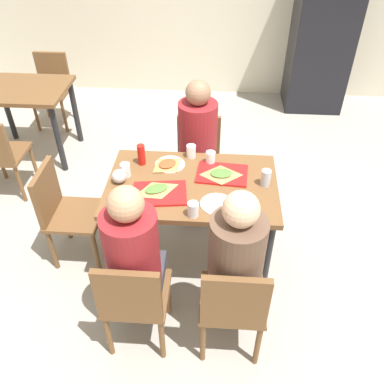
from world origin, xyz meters
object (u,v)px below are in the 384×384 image
at_px(chair_near_left, 134,298).
at_px(chair_left_end, 63,208).
at_px(tray_red_far, 222,174).
at_px(drink_fridge, 323,32).
at_px(pizza_slice_b, 221,174).
at_px(background_chair_far, 52,84).
at_px(person_far_side, 197,141).
at_px(person_in_red, 134,253).
at_px(plastic_cup_d, 211,158).
at_px(paper_plate_near_edge, 217,204).
at_px(background_table, 25,100).
at_px(chair_far_side, 198,156).
at_px(paper_plate_center, 170,164).
at_px(plastic_cup_a, 191,151).
at_px(pizza_slice_c, 167,164).
at_px(tray_red_near, 160,193).
at_px(person_in_brown_jacket, 235,258).
at_px(condiment_bottle, 141,155).
at_px(foil_bundle, 119,176).
at_px(plastic_cup_b, 193,209).
at_px(pizza_slice_a, 157,189).
at_px(chair_near_right, 233,304).
at_px(soda_can, 266,178).
at_px(plastic_cup_c, 126,170).
at_px(main_table, 192,195).

bearing_deg(chair_near_left, chair_left_end, 131.47).
bearing_deg(tray_red_far, drink_fridge, 66.90).
xyz_separation_m(pizza_slice_b, background_chair_far, (-2.02, 2.08, -0.32)).
distance_m(chair_near_left, person_far_side, 1.46).
bearing_deg(person_in_red, plastic_cup_d, 64.73).
relative_size(paper_plate_near_edge, background_table, 0.24).
xyz_separation_m(chair_far_side, pizza_slice_b, (0.20, -0.68, 0.32)).
relative_size(tray_red_far, paper_plate_center, 1.64).
height_order(paper_plate_center, plastic_cup_a, plastic_cup_a).
bearing_deg(chair_left_end, pizza_slice_c, 13.97).
bearing_deg(plastic_cup_a, tray_red_far, -41.81).
bearing_deg(paper_plate_center, tray_red_near, -94.88).
height_order(person_in_brown_jacket, condiment_bottle, person_in_brown_jacket).
distance_m(person_in_brown_jacket, background_chair_far, 3.52).
bearing_deg(pizza_slice_b, tray_red_near, -150.71).
bearing_deg(foil_bundle, plastic_cup_b, -30.04).
distance_m(chair_left_end, pizza_slice_a, 0.82).
height_order(chair_near_right, chair_left_end, same).
bearing_deg(plastic_cup_a, pizza_slice_a, -114.57).
bearing_deg(person_far_side, condiment_bottle, -132.78).
xyz_separation_m(pizza_slice_b, soda_can, (0.31, -0.07, 0.04)).
xyz_separation_m(person_in_brown_jacket, paper_plate_near_edge, (-0.12, 0.42, 0.05)).
bearing_deg(background_chair_far, plastic_cup_c, -57.68).
bearing_deg(person_in_red, paper_plate_near_edge, 41.28).
distance_m(main_table, soda_can, 0.53).
bearing_deg(pizza_slice_b, tray_red_far, 71.13).
bearing_deg(chair_near_right, chair_near_left, 180.00).
height_order(person_far_side, pizza_slice_b, person_far_side).
relative_size(chair_near_right, chair_left_end, 1.00).
bearing_deg(background_chair_far, pizza_slice_c, -50.68).
bearing_deg(pizza_slice_a, pizza_slice_b, 25.62).
relative_size(chair_far_side, background_table, 0.93).
xyz_separation_m(chair_far_side, pizza_slice_c, (-0.20, -0.58, 0.31)).
height_order(person_far_side, plastic_cup_c, person_far_side).
relative_size(person_in_brown_jacket, condiment_bottle, 7.77).
relative_size(chair_left_end, paper_plate_center, 3.79).
bearing_deg(plastic_cup_d, plastic_cup_c, -161.98).
xyz_separation_m(plastic_cup_d, drink_fridge, (1.26, 2.60, 0.12)).
bearing_deg(paper_plate_center, chair_left_end, -165.09).
distance_m(chair_left_end, person_in_brown_jacket, 1.45).
bearing_deg(pizza_slice_b, person_in_red, -124.51).
bearing_deg(person_in_brown_jacket, plastic_cup_a, 108.83).
xyz_separation_m(pizza_slice_a, plastic_cup_c, (-0.24, 0.17, 0.03)).
xyz_separation_m(tray_red_far, plastic_cup_d, (-0.09, 0.14, 0.04)).
distance_m(pizza_slice_a, background_table, 2.22).
bearing_deg(paper_plate_center, background_table, 143.19).
xyz_separation_m(chair_near_right, plastic_cup_d, (-0.18, 1.02, 0.34)).
height_order(person_in_brown_jacket, pizza_slice_b, person_in_brown_jacket).
relative_size(paper_plate_near_edge, foil_bundle, 2.20).
bearing_deg(chair_near_right, person_in_brown_jacket, 90.00).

